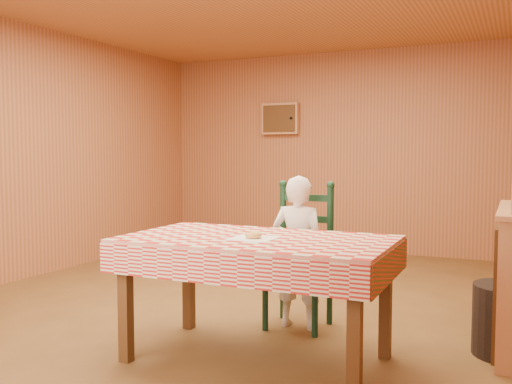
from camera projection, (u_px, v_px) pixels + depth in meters
ground at (246, 305)px, 4.82m from camera, size 6.00×6.00×0.00m
cabin_walls at (271, 94)px, 5.18m from camera, size 5.10×6.05×2.65m
dining_table at (257, 251)px, 3.52m from camera, size 1.66×0.96×0.77m
ladder_chair at (301, 258)px, 4.24m from camera, size 0.44×0.40×1.08m
seated_child at (298, 252)px, 4.19m from camera, size 0.41×0.27×1.12m
napkin at (253, 238)px, 3.47m from camera, size 0.26×0.26×0.00m
donut at (253, 235)px, 3.47m from camera, size 0.11×0.11×0.04m
storage_bin at (510, 321)px, 3.62m from camera, size 0.59×0.59×0.45m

